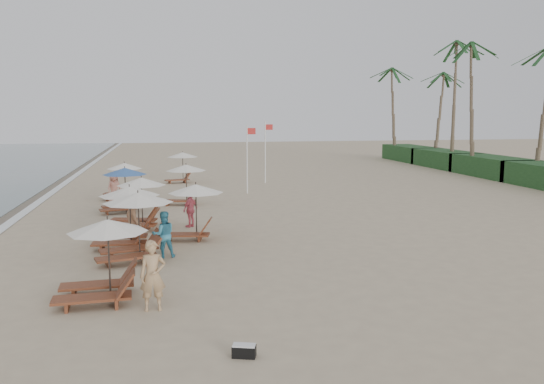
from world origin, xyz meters
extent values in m
plane|color=tan|center=(0.00, 0.00, 0.00)|extent=(160.00, 160.00, 0.00)
cube|color=white|center=(-11.20, 10.00, 0.01)|extent=(0.50, 140.00, 0.02)
cube|color=#193D1C|center=(22.00, 22.00, 0.80)|extent=(3.20, 8.00, 1.60)
cube|color=#193D1C|center=(22.00, 29.50, 0.80)|extent=(3.20, 8.00, 1.60)
cube|color=#193D1C|center=(22.00, 37.00, 0.80)|extent=(3.20, 8.00, 1.60)
cylinder|color=brown|center=(22.90, 18.00, 4.90)|extent=(0.36, 0.36, 9.80)
cylinder|color=brown|center=(21.10, 23.20, 5.30)|extent=(0.36, 0.36, 10.60)
cylinder|color=brown|center=(22.00, 28.40, 5.70)|extent=(0.36, 0.36, 11.40)
cylinder|color=brown|center=(22.90, 33.60, 4.50)|extent=(0.36, 0.36, 9.00)
cylinder|color=brown|center=(21.10, 38.80, 4.90)|extent=(0.36, 0.36, 9.80)
cylinder|color=black|center=(-5.62, -2.96, 1.08)|extent=(0.05, 0.05, 2.16)
cone|color=white|center=(-5.62, -2.96, 2.06)|extent=(2.15, 2.15, 0.35)
cylinder|color=black|center=(-4.99, 1.11, 1.15)|extent=(0.05, 0.05, 2.29)
cone|color=white|center=(-4.99, 1.11, 2.19)|extent=(2.40, 2.40, 0.35)
cylinder|color=black|center=(-5.40, 3.28, 1.12)|extent=(0.05, 0.05, 2.23)
cone|color=white|center=(-5.40, 3.28, 2.13)|extent=(2.30, 2.30, 0.35)
cylinder|color=black|center=(-5.08, 6.67, 1.09)|extent=(0.05, 0.05, 2.19)
cone|color=white|center=(-5.08, 6.67, 2.09)|extent=(2.15, 2.15, 0.35)
cylinder|color=black|center=(-6.06, 10.96, 1.11)|extent=(0.05, 0.05, 2.22)
cone|color=#345B9B|center=(-6.06, 10.96, 2.12)|extent=(2.25, 2.25, 0.35)
cylinder|color=black|center=(-6.38, 15.53, 1.04)|extent=(0.05, 0.05, 2.07)
cone|color=white|center=(-6.38, 15.53, 1.97)|extent=(2.06, 2.06, 0.35)
cylinder|color=black|center=(-2.85, 4.11, 1.07)|extent=(0.05, 0.05, 2.15)
cone|color=white|center=(-2.85, 4.11, 2.05)|extent=(2.24, 2.24, 0.35)
cylinder|color=black|center=(-2.87, 12.94, 1.07)|extent=(0.05, 0.05, 2.15)
cone|color=white|center=(-2.87, 12.94, 2.05)|extent=(2.24, 2.24, 0.35)
cylinder|color=black|center=(-2.70, 22.86, 1.07)|extent=(0.05, 0.05, 2.15)
cone|color=white|center=(-2.70, 22.86, 2.05)|extent=(2.24, 2.24, 0.35)
imported|color=tan|center=(-4.45, -4.01, 0.92)|extent=(0.69, 0.47, 1.84)
imported|color=teal|center=(-4.17, 1.31, 0.83)|extent=(0.89, 0.74, 1.66)
imported|color=#946A4B|center=(-5.29, 3.87, 0.95)|extent=(1.14, 1.41, 1.91)
imported|color=#C14D5A|center=(-2.97, 6.44, 0.80)|extent=(0.91, 0.96, 1.59)
imported|color=tan|center=(-6.87, 13.72, 0.89)|extent=(1.03, 0.99, 1.78)
cube|color=black|center=(-2.55, -7.23, 0.12)|extent=(0.54, 0.38, 0.25)
cube|color=silver|center=(-2.55, -7.23, 0.26)|extent=(0.52, 0.36, 0.04)
cylinder|color=silver|center=(1.11, 16.36, 2.17)|extent=(0.08, 0.08, 4.35)
cube|color=#B02421|center=(1.39, 16.36, 3.95)|extent=(0.55, 0.02, 0.40)
cylinder|color=silver|center=(3.20, 21.35, 2.24)|extent=(0.08, 0.08, 4.47)
cube|color=#B02421|center=(3.48, 21.35, 4.07)|extent=(0.55, 0.02, 0.40)
camera|label=1|loc=(-4.10, -18.04, 5.05)|focal=36.35mm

